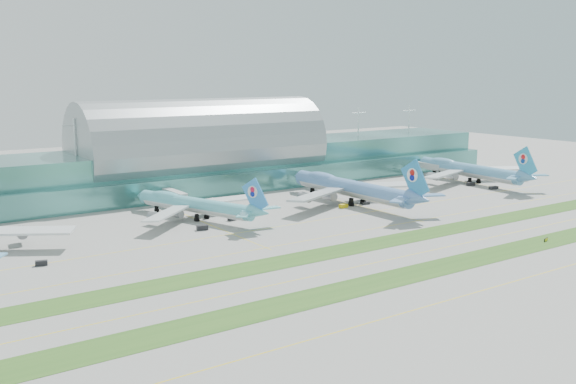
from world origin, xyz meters
TOP-DOWN VIEW (x-y plane):
  - ground at (0.00, 0.00)m, footprint 700.00×700.00m
  - terminal at (0.01, 128.79)m, footprint 340.00×69.10m
  - grass_strip_near at (0.00, -28.00)m, footprint 420.00×12.00m
  - grass_strip_far at (0.00, 2.00)m, footprint 420.00×12.00m
  - taxiline_a at (0.00, -48.00)m, footprint 420.00×0.35m
  - taxiline_b at (0.00, -14.00)m, footprint 420.00×0.35m
  - taxiline_c at (0.00, 18.00)m, footprint 420.00×0.35m
  - taxiline_d at (0.00, 40.00)m, footprint 420.00×0.35m
  - airliner_b at (-33.92, 69.11)m, footprint 56.66×65.94m
  - airliner_c at (34.40, 58.46)m, footprint 74.27×84.22m
  - airliner_d at (119.38, 66.31)m, footprint 70.14×79.83m
  - gse_b at (-97.88, 38.42)m, footprint 3.65×2.40m
  - gse_c at (-39.77, 50.86)m, footprint 4.26×2.64m
  - gse_d at (-23.34, 58.26)m, footprint 3.96×2.93m
  - gse_e at (26.07, 52.42)m, footprint 3.80×2.41m
  - gse_f at (38.44, 52.62)m, footprint 3.71×2.39m
  - gse_g at (113.49, 45.43)m, footprint 4.67×2.92m
  - gse_h at (112.57, 58.40)m, footprint 4.25×2.85m
  - taxiway_sign_east at (47.05, -27.69)m, footprint 2.67×0.94m

SIDE VIEW (x-z plane):
  - ground at x=0.00m, z-range 0.00..0.00m
  - taxiline_a at x=0.00m, z-range 0.00..0.01m
  - taxiline_b at x=0.00m, z-range 0.00..0.01m
  - taxiline_c at x=0.00m, z-range 0.00..0.01m
  - taxiline_d at x=0.00m, z-range 0.00..0.01m
  - grass_strip_near at x=0.00m, z-range 0.00..0.08m
  - grass_strip_far at x=0.00m, z-range 0.00..0.08m
  - taxiway_sign_east at x=47.05m, z-range -0.01..1.13m
  - gse_f at x=38.44m, z-range 0.00..1.20m
  - gse_b at x=-97.88m, z-range 0.00..1.49m
  - gse_g at x=113.49m, z-range 0.00..1.49m
  - gse_e at x=26.07m, z-range 0.00..1.56m
  - gse_d at x=-23.34m, z-range 0.00..1.61m
  - gse_h at x=112.57m, z-range 0.00..1.74m
  - gse_c at x=-39.77m, z-range 0.00..1.75m
  - airliner_b at x=-33.92m, z-range -3.60..15.18m
  - airliner_d at x=119.38m, z-range -4.21..17.75m
  - airliner_c at x=34.40m, z-range -4.44..18.76m
  - terminal at x=0.01m, z-range -3.77..32.23m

